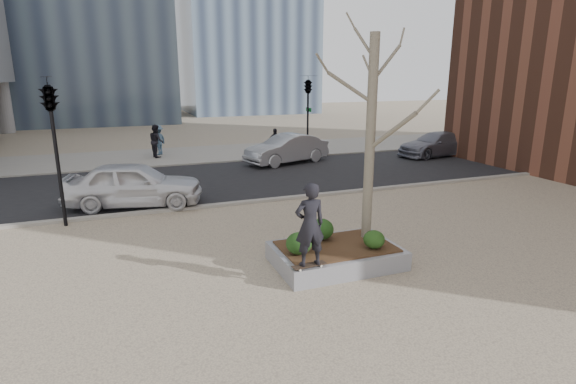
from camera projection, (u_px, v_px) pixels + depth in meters
name	position (u px, v px, depth m)	size (l,w,h in m)	color
ground	(298.00, 270.00, 10.73)	(120.00, 120.00, 0.00)	tan
street	(213.00, 181.00, 19.77)	(60.00, 8.00, 0.02)	black
far_sidewalk	(188.00, 155.00, 26.10)	(60.00, 6.00, 0.02)	gray
planter	(336.00, 256.00, 11.02)	(3.00, 2.00, 0.45)	gray
planter_mulch	(336.00, 246.00, 10.96)	(2.70, 1.70, 0.04)	#382314
sycamore_tree	(372.00, 107.00, 10.73)	(2.80, 2.80, 6.60)	gray
shrub_left	(299.00, 243.00, 10.38)	(0.61, 0.61, 0.52)	#133310
shrub_middle	(321.00, 229.00, 11.32)	(0.62, 0.62, 0.53)	#113511
shrub_right	(374.00, 239.00, 10.75)	(0.51, 0.51, 0.44)	#1C3B12
skateboard	(309.00, 266.00, 9.78)	(0.78, 0.20, 0.07)	black
skateboarder	(310.00, 225.00, 9.54)	(0.67, 0.44, 1.84)	black
police_car	(134.00, 184.00, 15.73)	(1.87, 4.66, 1.59)	silver
car_silver	(287.00, 149.00, 23.48)	(1.58, 4.54, 1.50)	#A4A6AC
car_third	(436.00, 144.00, 25.56)	(1.89, 4.64, 1.35)	slate
pedestrian_a	(156.00, 141.00, 25.10)	(0.89, 0.69, 1.83)	black
pedestrian_b	(158.00, 140.00, 25.91)	(1.11, 0.64, 1.72)	#486783
pedestrian_c	(275.00, 142.00, 25.58)	(0.91, 0.38, 1.56)	black
traffic_light_near	(57.00, 154.00, 13.33)	(0.60, 2.48, 4.50)	black
traffic_light_far	(308.00, 116.00, 25.60)	(0.60, 2.48, 4.50)	black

